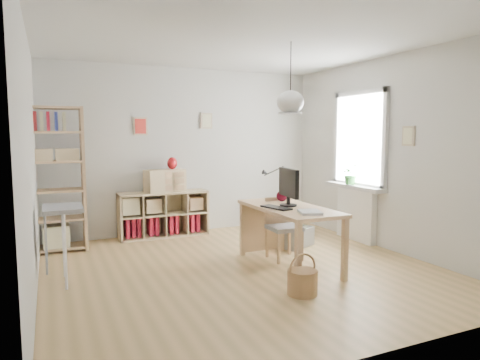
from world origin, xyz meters
name	(u,v)px	position (x,y,z in m)	size (l,w,h in m)	color
ground	(243,269)	(0.00, 0.00, 0.00)	(4.50, 4.50, 0.00)	tan
room_shell	(290,102)	(0.55, -0.15, 2.00)	(4.50, 4.50, 4.50)	silver
window_unit	(360,139)	(2.23, 0.60, 1.55)	(0.07, 1.16, 1.46)	white
radiator	(356,214)	(2.19, 0.60, 0.40)	(0.10, 0.80, 0.80)	white
windowsill	(354,187)	(2.14, 0.60, 0.83)	(0.22, 1.20, 0.06)	silver
desk	(289,214)	(0.55, -0.15, 0.66)	(0.70, 1.50, 0.75)	tan
cube_shelf	(162,218)	(-0.47, 2.08, 0.30)	(1.40, 0.38, 0.72)	#CFB988
tall_bookshelf	(53,173)	(-2.04, 1.80, 1.09)	(0.80, 0.38, 2.00)	tan
side_table	(57,223)	(-2.04, 0.35, 0.67)	(0.40, 0.55, 0.85)	gray
chair	(282,224)	(0.67, 0.21, 0.45)	(0.40, 0.40, 0.80)	gray
wicker_basket	(302,281)	(0.21, -1.00, 0.14)	(0.31, 0.31, 0.43)	olive
storage_chest	(291,233)	(1.12, 0.72, 0.18)	(0.73, 0.77, 0.56)	#BBBBB7
monitor	(289,185)	(0.57, -0.10, 1.01)	(0.21, 0.53, 0.46)	black
keyboard	(276,208)	(0.34, -0.20, 0.76)	(0.15, 0.40, 0.02)	black
task_lamp	(273,179)	(0.62, 0.40, 1.03)	(0.39, 0.14, 0.41)	black
yarn_ball	(282,196)	(0.67, 0.24, 0.82)	(0.14, 0.14, 0.14)	#430916
paper_tray	(310,212)	(0.53, -0.64, 0.76)	(0.23, 0.28, 0.03)	silver
drawer_chest	(165,181)	(-0.42, 2.04, 0.90)	(0.62, 0.28, 0.35)	#CFB988
red_vase	(172,163)	(-0.30, 2.04, 1.17)	(0.16, 0.16, 0.19)	maroon
potted_plant	(351,174)	(2.12, 0.67, 1.02)	(0.28, 0.24, 0.31)	#296D2A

